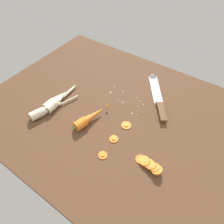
{
  "coord_description": "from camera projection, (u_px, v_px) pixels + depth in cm",
  "views": [
    {
      "loc": [
        32.59,
        -49.63,
        67.84
      ],
      "look_at": [
        0.0,
        -2.0,
        1.5
      ],
      "focal_mm": 31.49,
      "sensor_mm": 36.0,
      "label": 1
    }
  ],
  "objects": [
    {
      "name": "ground_plane",
      "position": [
        114.0,
        114.0,
        0.92
      ],
      "size": [
        120.0,
        90.0,
        4.0
      ],
      "primitive_type": "cube",
      "color": "brown"
    },
    {
      "name": "chefs_knife",
      "position": [
        157.0,
        94.0,
        0.97
      ],
      "size": [
        22.55,
        30.44,
        4.18
      ],
      "color": "silver",
      "rests_on": "ground_plane"
    },
    {
      "name": "whole_carrot",
      "position": [
        89.0,
        118.0,
        0.85
      ],
      "size": [
        7.35,
        19.05,
        4.2
      ],
      "color": "orange",
      "rests_on": "ground_plane"
    },
    {
      "name": "parsnip_front",
      "position": [
        57.0,
        102.0,
        0.91
      ],
      "size": [
        4.59,
        19.5,
        4.0
      ],
      "color": "beige",
      "rests_on": "ground_plane"
    },
    {
      "name": "parsnip_mid_left",
      "position": [
        47.0,
        109.0,
        0.88
      ],
      "size": [
        9.64,
        23.35,
        4.0
      ],
      "color": "beige",
      "rests_on": "ground_plane"
    },
    {
      "name": "parsnip_mid_right",
      "position": [
        56.0,
        100.0,
        0.92
      ],
      "size": [
        4.02,
        20.33,
        4.0
      ],
      "color": "beige",
      "rests_on": "ground_plane"
    },
    {
      "name": "carrot_slice_stack",
      "position": [
        149.0,
        164.0,
        0.72
      ],
      "size": [
        11.08,
        5.4,
        3.45
      ],
      "color": "orange",
      "rests_on": "ground_plane"
    },
    {
      "name": "carrot_slice_stray_near",
      "position": [
        114.0,
        139.0,
        0.8
      ],
      "size": [
        3.63,
        3.63,
        0.7
      ],
      "color": "orange",
      "rests_on": "ground_plane"
    },
    {
      "name": "carrot_slice_stray_mid",
      "position": [
        103.0,
        155.0,
        0.75
      ],
      "size": [
        3.54,
        3.54,
        0.7
      ],
      "color": "orange",
      "rests_on": "ground_plane"
    },
    {
      "name": "carrot_slice_stray_far",
      "position": [
        126.0,
        125.0,
        0.85
      ],
      "size": [
        4.25,
        4.25,
        0.7
      ],
      "color": "orange",
      "rests_on": "ground_plane"
    },
    {
      "name": "mince_crumbs",
      "position": [
        123.0,
        99.0,
        0.95
      ],
      "size": [
        19.35,
        11.21,
        0.84
      ],
      "color": "silver",
      "rests_on": "ground_plane"
    }
  ]
}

